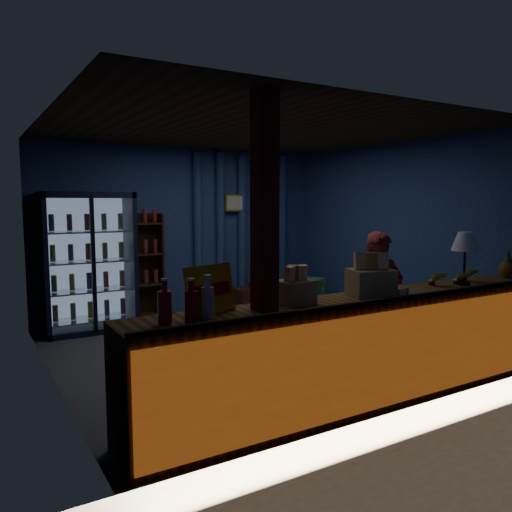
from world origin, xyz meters
The scene contains 19 objects.
ground centered at (0.00, 0.00, 0.00)m, with size 4.60×4.60×0.00m, color #515154.
room_walls centered at (0.00, 0.00, 1.57)m, with size 4.60×4.60×4.60m.
counter centered at (0.00, -1.91, 0.48)m, with size 4.40×0.57×0.99m.
support_post centered at (-1.05, -1.90, 1.30)m, with size 0.16×0.16×2.60m, color maroon.
beverage_cooler centered at (-1.55, 1.92, 0.93)m, with size 1.20×0.62×1.90m.
bottle_shelf centered at (-0.70, 2.06, 0.79)m, with size 0.50×0.28×1.60m.
curtain_folds centered at (1.00, 2.14, 1.30)m, with size 1.74×0.14×2.50m.
framed_picture centered at (0.85, 2.10, 1.75)m, with size 0.36×0.04×0.28m.
shopkeeper centered at (0.77, -1.28, 0.73)m, with size 0.53×0.35×1.46m, color maroon.
green_chair centered at (1.63, 1.35, 0.28)m, with size 0.60×0.61×0.56m, color #57AE68.
side_table centered at (0.78, 1.47, 0.23)m, with size 0.49×0.36×0.54m.
yellow_sign centered at (-1.46, -1.80, 1.13)m, with size 0.46×0.23×0.36m.
soda_bottles centered at (-1.69, -1.94, 1.08)m, with size 0.42×0.18×0.31m.
snack_box_left centered at (0.06, -1.88, 1.09)m, with size 0.43×0.39×0.38m.
snack_box_centre centered at (-0.71, -1.81, 1.06)m, with size 0.32×0.27×0.31m.
pastry_tray centered at (0.26, -1.94, 0.97)m, with size 0.45×0.45×0.07m.
banana_bunches centered at (1.22, -1.84, 1.03)m, with size 0.70×0.28×0.15m.
table_lamp centered at (1.26, -1.93, 1.36)m, with size 0.27×0.27×0.53m.
pineapple centered at (2.05, -1.88, 1.08)m, with size 0.17×0.17×0.30m.
Camera 1 is at (-3.02, -5.09, 1.78)m, focal length 35.00 mm.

